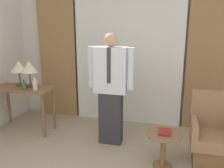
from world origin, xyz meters
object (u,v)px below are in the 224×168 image
(person, at_px, (111,86))
(side_table, at_px, (163,144))
(table_lamp_right, at_px, (29,68))
(book, at_px, (165,132))
(desk, at_px, (24,96))
(armchair, at_px, (212,138))
(bottle_near_edge, at_px, (35,85))
(table_lamp_left, at_px, (19,67))
(bottle_by_lamp, at_px, (24,86))

(person, distance_m, side_table, 1.16)
(table_lamp_right, height_order, person, person)
(side_table, relative_size, book, 2.39)
(desk, relative_size, book, 5.11)
(table_lamp_right, bearing_deg, armchair, -6.17)
(desk, distance_m, person, 1.63)
(book, bearing_deg, armchair, 26.78)
(desk, relative_size, person, 0.60)
(table_lamp_right, bearing_deg, bottle_near_edge, -40.79)
(bottle_near_edge, distance_m, book, 2.26)
(table_lamp_left, bearing_deg, person, -5.12)
(desk, height_order, bottle_by_lamp, bottle_by_lamp)
(table_lamp_left, bearing_deg, table_lamp_right, 0.00)
(side_table, distance_m, book, 0.17)
(table_lamp_left, xyz_separation_m, armchair, (3.21, -0.33, -0.79))
(desk, height_order, armchair, armchair)
(table_lamp_left, bearing_deg, side_table, -14.40)
(book, bearing_deg, bottle_by_lamp, 169.16)
(armchair, bearing_deg, desk, 175.55)
(bottle_by_lamp, bearing_deg, book, -10.84)
(table_lamp_right, xyz_separation_m, bottle_by_lamp, (0.00, -0.20, -0.27))
(bottle_near_edge, distance_m, bottle_by_lamp, 0.19)
(armchair, bearing_deg, person, 173.47)
(desk, relative_size, bottle_near_edge, 5.03)
(book, bearing_deg, person, 149.89)
(table_lamp_left, distance_m, book, 2.72)
(table_lamp_left, distance_m, side_table, 2.76)
(table_lamp_right, relative_size, bottle_near_edge, 2.15)
(desk, height_order, table_lamp_right, table_lamp_right)
(bottle_near_edge, height_order, side_table, bottle_near_edge)
(desk, distance_m, armchair, 3.14)
(desk, distance_m, bottle_by_lamp, 0.27)
(table_lamp_left, relative_size, table_lamp_right, 1.00)
(person, bearing_deg, table_lamp_right, 174.19)
(table_lamp_right, bearing_deg, side_table, -15.59)
(table_lamp_left, height_order, person, person)
(table_lamp_right, height_order, side_table, table_lamp_right)
(desk, relative_size, table_lamp_left, 2.33)
(bottle_near_edge, relative_size, armchair, 0.22)
(person, distance_m, book, 1.09)
(desk, distance_m, table_lamp_right, 0.50)
(bottle_near_edge, height_order, book, bottle_near_edge)
(side_table, bearing_deg, table_lamp_right, 164.41)
(armchair, bearing_deg, bottle_near_edge, 176.64)
(table_lamp_left, xyz_separation_m, person, (1.70, -0.15, -0.19))
(bottle_by_lamp, bearing_deg, side_table, -10.96)
(table_lamp_left, distance_m, person, 1.72)
(desk, bearing_deg, book, -13.02)
(person, distance_m, armchair, 1.64)
(bottle_near_edge, distance_m, side_table, 2.29)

